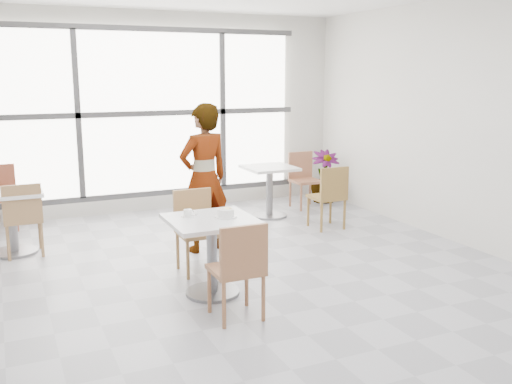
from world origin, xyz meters
name	(u,v)px	position (x,y,z in m)	size (l,w,h in m)	color
floor	(244,283)	(0.00, 0.00, 0.00)	(7.00, 7.00, 0.00)	#9E9EA5
wall_back	(153,113)	(0.00, 3.50, 1.50)	(6.00, 6.00, 0.00)	silver
wall_right	(478,124)	(3.00, 0.00, 1.50)	(7.00, 7.00, 0.00)	silver
window	(154,113)	(0.00, 3.44, 1.50)	(4.60, 0.07, 2.52)	white
main_table	(212,242)	(-0.39, -0.15, 0.52)	(0.80, 0.80, 0.75)	silver
chair_near	(239,265)	(-0.39, -0.81, 0.50)	(0.42, 0.42, 0.87)	#9B6543
chair_far	(196,225)	(-0.31, 0.59, 0.50)	(0.42, 0.42, 0.87)	#A37645
oatmeal_bowl	(226,213)	(-0.25, -0.16, 0.79)	(0.21, 0.21, 0.09)	white
coffee_cup	(188,213)	(-0.57, 0.02, 0.78)	(0.16, 0.13, 0.07)	white
person	(204,178)	(0.01, 1.20, 0.88)	(0.64, 0.42, 1.76)	black
bg_table_left	(12,213)	(-2.09, 2.02, 0.49)	(0.70, 0.70, 0.75)	white
bg_table_right	(270,184)	(1.43, 2.38, 0.49)	(0.70, 0.70, 0.75)	silver
bg_chair_left_near	(23,215)	(-1.98, 1.82, 0.50)	(0.42, 0.42, 0.87)	#9A7249
bg_chair_left_far	(0,193)	(-2.20, 3.28, 0.50)	(0.42, 0.42, 0.87)	brown
bg_chair_right_near	(330,193)	(1.86, 1.39, 0.50)	(0.42, 0.42, 0.87)	olive
bg_chair_right_far	(303,176)	(2.19, 2.72, 0.50)	(0.42, 0.42, 0.87)	#935B40
plant_right	(324,176)	(2.68, 2.90, 0.43)	(0.48, 0.48, 0.85)	#517442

